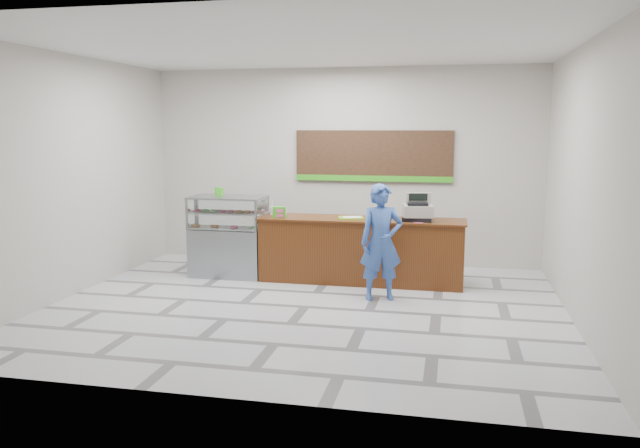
% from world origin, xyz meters
% --- Properties ---
extents(floor, '(7.00, 7.00, 0.00)m').
position_xyz_m(floor, '(0.00, 0.00, 0.00)').
color(floor, silver).
rests_on(floor, ground).
extents(back_wall, '(7.00, 0.00, 7.00)m').
position_xyz_m(back_wall, '(0.00, 3.00, 1.75)').
color(back_wall, '#B8B2A9').
rests_on(back_wall, floor).
extents(ceiling, '(7.00, 7.00, 0.00)m').
position_xyz_m(ceiling, '(0.00, 0.00, 3.50)').
color(ceiling, silver).
rests_on(ceiling, back_wall).
extents(sales_counter, '(3.26, 0.76, 1.03)m').
position_xyz_m(sales_counter, '(0.55, 1.55, 0.52)').
color(sales_counter, '#572A0F').
rests_on(sales_counter, floor).
extents(display_case, '(1.22, 0.72, 1.33)m').
position_xyz_m(display_case, '(-1.67, 1.55, 0.68)').
color(display_case, gray).
rests_on(display_case, floor).
extents(menu_board, '(2.80, 0.06, 0.90)m').
position_xyz_m(menu_board, '(0.55, 2.96, 1.93)').
color(menu_board, black).
rests_on(menu_board, back_wall).
extents(cash_register, '(0.51, 0.53, 0.42)m').
position_xyz_m(cash_register, '(1.43, 1.53, 1.19)').
color(cash_register, black).
rests_on(cash_register, sales_counter).
extents(card_terminal, '(0.12, 0.17, 0.04)m').
position_xyz_m(card_terminal, '(1.54, 1.54, 1.05)').
color(card_terminal, black).
rests_on(card_terminal, sales_counter).
extents(serving_tray, '(0.44, 0.38, 0.02)m').
position_xyz_m(serving_tray, '(0.39, 1.53, 1.04)').
color(serving_tray, '#7AD621').
rests_on(serving_tray, sales_counter).
extents(napkin_box, '(0.15, 0.15, 0.12)m').
position_xyz_m(napkin_box, '(-0.77, 1.59, 1.09)').
color(napkin_box, white).
rests_on(napkin_box, sales_counter).
extents(straw_cup, '(0.08, 0.08, 0.12)m').
position_xyz_m(straw_cup, '(-0.95, 1.69, 1.09)').
color(straw_cup, silver).
rests_on(straw_cup, sales_counter).
extents(promo_box, '(0.21, 0.15, 0.18)m').
position_xyz_m(promo_box, '(-0.74, 1.37, 1.12)').
color(promo_box, green).
rests_on(promo_box, sales_counter).
extents(donut_decal, '(0.16, 0.16, 0.00)m').
position_xyz_m(donut_decal, '(1.45, 1.31, 1.03)').
color(donut_decal, '#CF5178').
rests_on(donut_decal, sales_counter).
extents(green_cup_left, '(0.08, 0.08, 0.13)m').
position_xyz_m(green_cup_left, '(-1.94, 1.77, 1.39)').
color(green_cup_left, green).
rests_on(green_cup_left, display_case).
extents(green_cup_right, '(0.08, 0.08, 0.12)m').
position_xyz_m(green_cup_right, '(-1.82, 1.66, 1.39)').
color(green_cup_right, green).
rests_on(green_cup_right, display_case).
extents(customer, '(0.70, 0.56, 1.67)m').
position_xyz_m(customer, '(0.97, 0.62, 0.83)').
color(customer, '#3354A0').
rests_on(customer, floor).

